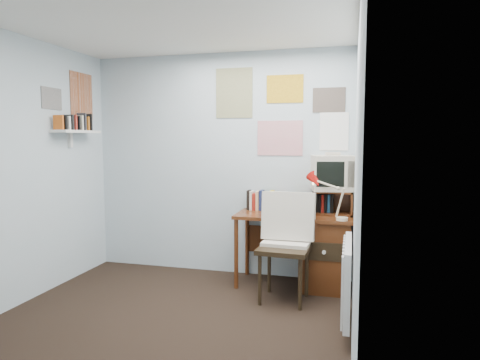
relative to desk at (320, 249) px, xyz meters
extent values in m
plane|color=black|center=(-1.17, -1.48, -0.41)|extent=(3.50, 3.50, 0.00)
cube|color=silver|center=(-1.17, 0.27, 0.84)|extent=(3.00, 0.02, 2.50)
cube|color=silver|center=(0.33, -1.48, 0.84)|extent=(0.02, 3.50, 2.50)
cube|color=white|center=(-1.17, -1.48, 2.09)|extent=(3.00, 3.50, 0.02)
cube|color=#502712|center=(-0.27, 0.00, 0.34)|extent=(1.20, 0.55, 0.03)
cube|color=#502712|center=(0.06, 0.00, -0.04)|extent=(0.50, 0.50, 0.72)
cylinder|color=#502712|center=(-0.83, -0.24, -0.04)|extent=(0.04, 0.04, 0.72)
cylinder|color=#502712|center=(-0.83, 0.23, -0.04)|extent=(0.04, 0.04, 0.72)
cube|color=#502712|center=(-0.52, 0.25, 0.01)|extent=(0.64, 0.02, 0.30)
cube|color=black|center=(-0.30, -0.45, 0.10)|extent=(0.54, 0.52, 1.00)
cube|color=#B8100C|center=(0.22, -0.22, 0.56)|extent=(0.32, 0.28, 0.41)
cube|color=#502712|center=(0.12, 0.11, 0.48)|extent=(0.40, 0.30, 0.25)
cube|color=beige|center=(0.11, 0.13, 0.80)|extent=(0.48, 0.46, 0.39)
cube|color=#502712|center=(-0.51, 0.18, 0.46)|extent=(0.60, 0.14, 0.22)
cube|color=white|center=(0.29, -0.93, 0.01)|extent=(0.09, 0.80, 0.60)
cube|color=white|center=(-2.57, -0.38, 1.21)|extent=(0.20, 0.62, 0.24)
cube|color=white|center=(-0.47, 0.26, 1.44)|extent=(1.20, 0.01, 0.90)
cube|color=white|center=(-2.67, -0.38, 1.59)|extent=(0.01, 0.70, 0.60)
camera|label=1|loc=(0.30, -4.39, 1.14)|focal=32.00mm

